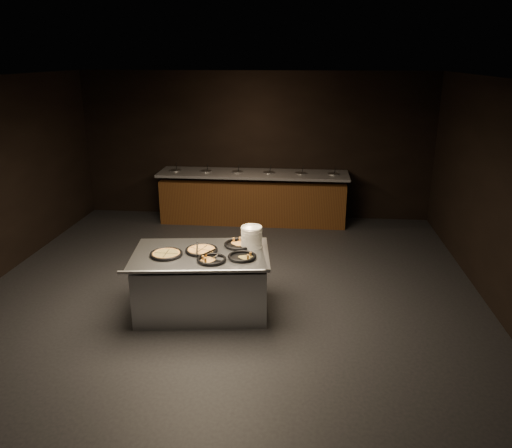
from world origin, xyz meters
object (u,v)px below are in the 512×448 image
Objects in this scene: plate_stack at (252,237)px; pan_cheese_whole at (202,250)px; pan_veggie_whole at (166,254)px; serving_counter at (202,283)px.

plate_stack reaches higher than pan_cheese_whole.
pan_cheese_whole is at bearing 22.83° from pan_veggie_whole.
plate_stack is 1.11m from pan_veggie_whole.
pan_cheese_whole reaches higher than serving_counter.
pan_veggie_whole is (-1.02, -0.40, -0.11)m from plate_stack.
serving_counter is 0.61m from pan_veggie_whole.
serving_counter is 0.87m from plate_stack.
pan_veggie_whole is at bearing -157.17° from pan_cheese_whole.
pan_veggie_whole reaches higher than serving_counter.
pan_veggie_whole is at bearing -158.50° from plate_stack.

